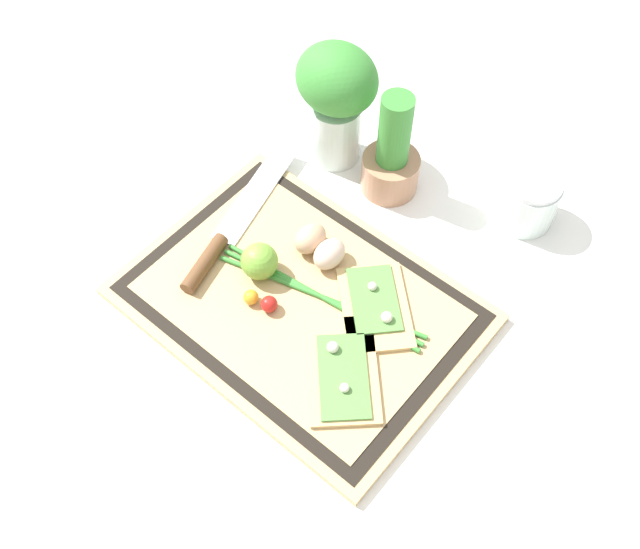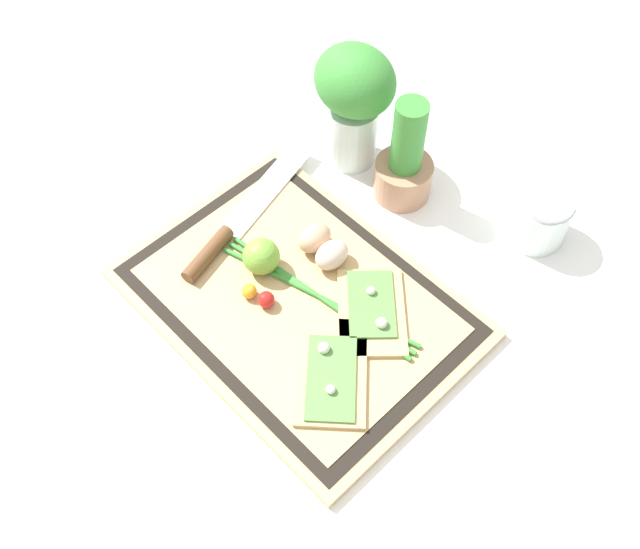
{
  "view_description": "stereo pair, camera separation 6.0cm",
  "coord_description": "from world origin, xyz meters",
  "px_view_note": "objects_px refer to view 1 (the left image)",
  "views": [
    {
      "loc": [
        0.38,
        -0.41,
        0.91
      ],
      "look_at": [
        0.0,
        0.04,
        0.03
      ],
      "focal_mm": 42.0,
      "sensor_mm": 36.0,
      "label": 1
    },
    {
      "loc": [
        0.43,
        -0.37,
        0.91
      ],
      "look_at": [
        0.0,
        0.04,
        0.03
      ],
      "focal_mm": 42.0,
      "sensor_mm": 36.0,
      "label": 2
    }
  ],
  "objects_px": {
    "egg_brown": "(310,239)",
    "cherry_tomato_yellow": "(251,297)",
    "pizza_slice_near": "(342,371)",
    "herb_pot": "(392,159)",
    "herb_glass": "(336,96)",
    "cherry_tomato_red": "(269,304)",
    "knife": "(224,237)",
    "egg_pink": "(329,254)",
    "pizza_slice_far": "(375,306)",
    "sauce_jar": "(527,201)",
    "lime": "(259,262)"
  },
  "relations": [
    {
      "from": "cherry_tomato_red",
      "to": "lime",
      "type": "bearing_deg",
      "value": 145.16
    },
    {
      "from": "egg_brown",
      "to": "egg_pink",
      "type": "relative_size",
      "value": 1.0
    },
    {
      "from": "cherry_tomato_red",
      "to": "pizza_slice_near",
      "type": "bearing_deg",
      "value": -4.58
    },
    {
      "from": "egg_pink",
      "to": "sauce_jar",
      "type": "height_order",
      "value": "sauce_jar"
    },
    {
      "from": "herb_pot",
      "to": "pizza_slice_near",
      "type": "bearing_deg",
      "value": -63.05
    },
    {
      "from": "herb_pot",
      "to": "herb_glass",
      "type": "bearing_deg",
      "value": -179.14
    },
    {
      "from": "knife",
      "to": "herb_pot",
      "type": "height_order",
      "value": "herb_pot"
    },
    {
      "from": "pizza_slice_near",
      "to": "pizza_slice_far",
      "type": "relative_size",
      "value": 1.08
    },
    {
      "from": "egg_pink",
      "to": "herb_glass",
      "type": "bearing_deg",
      "value": 127.3
    },
    {
      "from": "cherry_tomato_yellow",
      "to": "sauce_jar",
      "type": "distance_m",
      "value": 0.44
    },
    {
      "from": "pizza_slice_near",
      "to": "cherry_tomato_red",
      "type": "distance_m",
      "value": 0.14
    },
    {
      "from": "pizza_slice_far",
      "to": "egg_brown",
      "type": "xyz_separation_m",
      "value": [
        -0.14,
        0.02,
        0.01
      ]
    },
    {
      "from": "knife",
      "to": "herb_pot",
      "type": "relative_size",
      "value": 1.7
    },
    {
      "from": "lime",
      "to": "herb_pot",
      "type": "distance_m",
      "value": 0.27
    },
    {
      "from": "cherry_tomato_yellow",
      "to": "herb_pot",
      "type": "relative_size",
      "value": 0.12
    },
    {
      "from": "pizza_slice_far",
      "to": "pizza_slice_near",
      "type": "bearing_deg",
      "value": -74.87
    },
    {
      "from": "herb_pot",
      "to": "sauce_jar",
      "type": "xyz_separation_m",
      "value": [
        0.2,
        0.08,
        -0.03
      ]
    },
    {
      "from": "egg_pink",
      "to": "cherry_tomato_yellow",
      "type": "height_order",
      "value": "egg_pink"
    },
    {
      "from": "lime",
      "to": "cherry_tomato_yellow",
      "type": "relative_size",
      "value": 2.5
    },
    {
      "from": "sauce_jar",
      "to": "herb_glass",
      "type": "relative_size",
      "value": 0.43
    },
    {
      "from": "pizza_slice_near",
      "to": "lime",
      "type": "relative_size",
      "value": 3.31
    },
    {
      "from": "pizza_slice_far",
      "to": "cherry_tomato_yellow",
      "type": "distance_m",
      "value": 0.17
    },
    {
      "from": "herb_pot",
      "to": "herb_glass",
      "type": "xyz_separation_m",
      "value": [
        -0.11,
        -0.0,
        0.06
      ]
    },
    {
      "from": "knife",
      "to": "sauce_jar",
      "type": "distance_m",
      "value": 0.46
    },
    {
      "from": "pizza_slice_near",
      "to": "herb_pot",
      "type": "relative_size",
      "value": 0.97
    },
    {
      "from": "lime",
      "to": "herb_pot",
      "type": "height_order",
      "value": "herb_pot"
    },
    {
      "from": "egg_pink",
      "to": "herb_pot",
      "type": "xyz_separation_m",
      "value": [
        -0.03,
        0.18,
        0.03
      ]
    },
    {
      "from": "lime",
      "to": "herb_pot",
      "type": "relative_size",
      "value": 0.29
    },
    {
      "from": "lime",
      "to": "herb_glass",
      "type": "height_order",
      "value": "herb_glass"
    },
    {
      "from": "egg_brown",
      "to": "herb_glass",
      "type": "distance_m",
      "value": 0.22
    },
    {
      "from": "herb_glass",
      "to": "cherry_tomato_red",
      "type": "bearing_deg",
      "value": -66.93
    },
    {
      "from": "lime",
      "to": "cherry_tomato_red",
      "type": "bearing_deg",
      "value": -34.84
    },
    {
      "from": "cherry_tomato_red",
      "to": "herb_glass",
      "type": "xyz_separation_m",
      "value": [
        -0.13,
        0.3,
        0.1
      ]
    },
    {
      "from": "cherry_tomato_red",
      "to": "herb_glass",
      "type": "distance_m",
      "value": 0.34
    },
    {
      "from": "egg_pink",
      "to": "cherry_tomato_red",
      "type": "xyz_separation_m",
      "value": [
        -0.01,
        -0.12,
        -0.01
      ]
    },
    {
      "from": "pizza_slice_near",
      "to": "egg_pink",
      "type": "xyz_separation_m",
      "value": [
        -0.13,
        0.13,
        0.01
      ]
    },
    {
      "from": "pizza_slice_near",
      "to": "herb_pot",
      "type": "height_order",
      "value": "herb_pot"
    },
    {
      "from": "lime",
      "to": "pizza_slice_near",
      "type": "bearing_deg",
      "value": -13.82
    },
    {
      "from": "egg_brown",
      "to": "cherry_tomato_yellow",
      "type": "xyz_separation_m",
      "value": [
        -0.0,
        -0.13,
        -0.01
      ]
    },
    {
      "from": "lime",
      "to": "cherry_tomato_red",
      "type": "height_order",
      "value": "lime"
    },
    {
      "from": "lime",
      "to": "egg_brown",
      "type": "bearing_deg",
      "value": 72.7
    },
    {
      "from": "egg_brown",
      "to": "cherry_tomato_yellow",
      "type": "relative_size",
      "value": 2.49
    },
    {
      "from": "pizza_slice_near",
      "to": "knife",
      "type": "distance_m",
      "value": 0.28
    },
    {
      "from": "pizza_slice_near",
      "to": "sauce_jar",
      "type": "distance_m",
      "value": 0.4
    },
    {
      "from": "cherry_tomato_yellow",
      "to": "herb_pot",
      "type": "distance_m",
      "value": 0.31
    },
    {
      "from": "cherry_tomato_yellow",
      "to": "knife",
      "type": "bearing_deg",
      "value": 153.5
    },
    {
      "from": "pizza_slice_far",
      "to": "lime",
      "type": "xyz_separation_m",
      "value": [
        -0.16,
        -0.06,
        0.02
      ]
    },
    {
      "from": "egg_brown",
      "to": "pizza_slice_far",
      "type": "bearing_deg",
      "value": -9.11
    },
    {
      "from": "cherry_tomato_yellow",
      "to": "sauce_jar",
      "type": "xyz_separation_m",
      "value": [
        0.21,
        0.39,
        0.01
      ]
    },
    {
      "from": "knife",
      "to": "egg_pink",
      "type": "relative_size",
      "value": 5.8
    }
  ]
}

